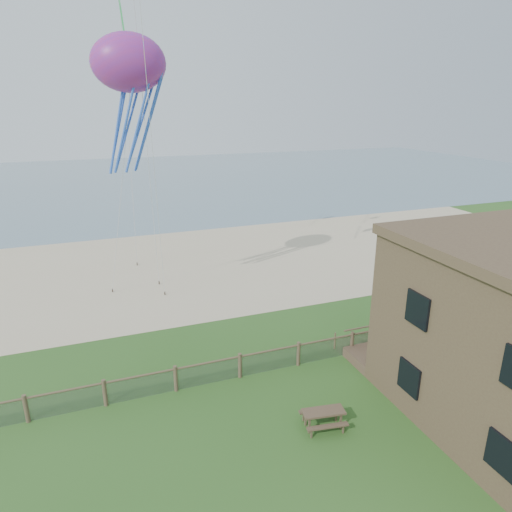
# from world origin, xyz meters

# --- Properties ---
(ground) EXTENTS (160.00, 160.00, 0.00)m
(ground) POSITION_xyz_m (0.00, 0.00, 0.00)
(ground) COLOR #2A541C
(ground) RESTS_ON ground
(sand_beach) EXTENTS (72.00, 20.00, 0.02)m
(sand_beach) POSITION_xyz_m (0.00, 22.00, 0.00)
(sand_beach) COLOR #C7B38F
(sand_beach) RESTS_ON ground
(ocean) EXTENTS (160.00, 68.00, 0.02)m
(ocean) POSITION_xyz_m (0.00, 66.00, 0.00)
(ocean) COLOR slate
(ocean) RESTS_ON ground
(chainlink_fence) EXTENTS (36.20, 0.20, 1.25)m
(chainlink_fence) POSITION_xyz_m (0.00, 6.00, 0.55)
(chainlink_fence) COLOR #4E392C
(chainlink_fence) RESTS_ON ground
(motel_deck) EXTENTS (15.00, 2.00, 0.50)m
(motel_deck) POSITION_xyz_m (13.00, 5.00, 0.25)
(motel_deck) COLOR brown
(motel_deck) RESTS_ON ground
(picnic_table) EXTENTS (1.83, 1.49, 0.70)m
(picnic_table) POSITION_xyz_m (1.98, 1.58, 0.35)
(picnic_table) COLOR brown
(picnic_table) RESTS_ON ground
(octopus_kite) EXTENTS (4.27, 3.43, 7.78)m
(octopus_kite) POSITION_xyz_m (-2.90, 15.61, 12.24)
(octopus_kite) COLOR red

